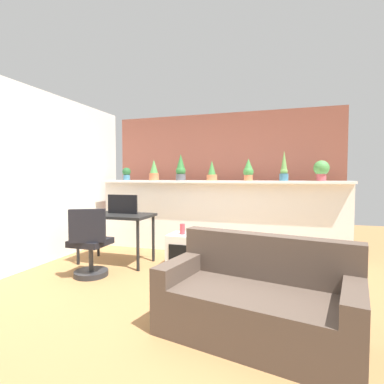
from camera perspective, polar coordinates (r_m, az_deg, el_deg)
The scene contains 18 objects.
ground_plane at distance 3.40m, azimuth -3.73°, elevation -19.74°, with size 12.00×12.00×0.00m, color #9E7042.
divider_wall at distance 5.10m, azimuth 4.48°, elevation -5.03°, with size 4.25×0.16×1.21m, color white.
plant_shelf at distance 5.02m, azimuth 4.41°, elevation 2.00°, with size 4.25×0.38×0.04m, color white.
brick_wall_behind at distance 5.64m, azimuth 5.90°, elevation 2.31°, with size 4.25×0.10×2.50m, color brown.
side_wall_left at distance 4.84m, azimuth -29.05°, elevation 2.43°, with size 0.12×4.40×2.60m, color white.
potted_plant_0 at distance 5.68m, azimuth -12.52°, elevation 3.52°, with size 0.16×0.16×0.24m.
potted_plant_1 at distance 5.36m, azimuth -7.36°, elevation 4.06°, with size 0.18×0.18×0.37m.
potted_plant_2 at distance 5.17m, azimuth -2.19°, elevation 4.52°, with size 0.17×0.17×0.46m.
potted_plant_3 at distance 5.04m, azimuth 3.85°, elevation 3.88°, with size 0.18×0.18×0.34m.
potted_plant_4 at distance 4.91m, azimuth 10.83°, elevation 4.18°, with size 0.17×0.17×0.36m.
potted_plant_5 at distance 4.88m, azimuth 17.34°, elevation 4.35°, with size 0.14×0.14×0.48m.
potted_plant_6 at distance 4.94m, azimuth 23.71°, elevation 4.02°, with size 0.23×0.23×0.31m.
desk at distance 4.64m, azimuth -14.47°, elevation -5.17°, with size 1.10×0.60×0.75m.
tv_monitor at distance 4.64m, azimuth -13.27°, elevation -2.30°, with size 0.49×0.04×0.29m, color black.
office_chair at distance 4.13m, azimuth -19.11°, elevation -10.15°, with size 0.52×0.52×0.91m.
side_cube_shelf at distance 4.28m, azimuth -1.73°, elevation -11.42°, with size 0.40×0.41×0.50m.
vase_on_shelf at distance 4.21m, azimuth -1.86°, elevation -7.16°, with size 0.07×0.07×0.15m, color #CC3D47.
couch at distance 2.65m, azimuth 12.50°, elevation -19.99°, with size 1.68×1.06×0.80m.
Camera 1 is at (1.15, -2.92, 1.31)m, focal length 27.62 mm.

